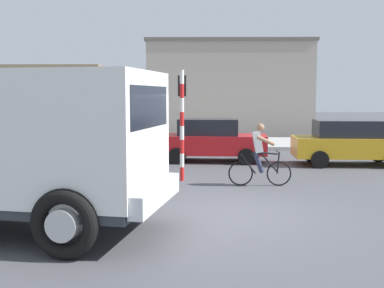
{
  "coord_description": "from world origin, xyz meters",
  "views": [
    {
      "loc": [
        -0.58,
        -10.23,
        2.5
      ],
      "look_at": [
        -0.73,
        2.5,
        1.2
      ],
      "focal_mm": 45.41,
      "sensor_mm": 36.0,
      "label": 1
    }
  ],
  "objects_px": {
    "truck_foreground": "(14,141)",
    "car_white_mid": "(211,140)",
    "car_red_near": "(350,142)",
    "traffic_light_pole": "(182,110)",
    "cyclist": "(260,155)",
    "pedestrian_near_kerb": "(154,135)"
  },
  "relations": [
    {
      "from": "truck_foreground",
      "to": "cyclist",
      "type": "bearing_deg",
      "value": 41.91
    },
    {
      "from": "traffic_light_pole",
      "to": "car_red_near",
      "type": "bearing_deg",
      "value": 28.19
    },
    {
      "from": "truck_foreground",
      "to": "car_white_mid",
      "type": "height_order",
      "value": "truck_foreground"
    },
    {
      "from": "traffic_light_pole",
      "to": "car_red_near",
      "type": "xyz_separation_m",
      "value": [
        5.85,
        3.14,
        -1.25
      ]
    },
    {
      "from": "cyclist",
      "to": "car_white_mid",
      "type": "xyz_separation_m",
      "value": [
        -1.18,
        4.87,
        -0.05
      ]
    },
    {
      "from": "car_white_mid",
      "to": "pedestrian_near_kerb",
      "type": "xyz_separation_m",
      "value": [
        -2.32,
        1.68,
        0.03
      ]
    },
    {
      "from": "truck_foreground",
      "to": "car_red_near",
      "type": "bearing_deg",
      "value": 44.24
    },
    {
      "from": "car_white_mid",
      "to": "car_red_near",
      "type": "bearing_deg",
      "value": -10.29
    },
    {
      "from": "car_red_near",
      "to": "cyclist",
      "type": "bearing_deg",
      "value": -132.87
    },
    {
      "from": "cyclist",
      "to": "car_red_near",
      "type": "distance_m",
      "value": 5.44
    },
    {
      "from": "traffic_light_pole",
      "to": "pedestrian_near_kerb",
      "type": "distance_m",
      "value": 5.98
    },
    {
      "from": "pedestrian_near_kerb",
      "to": "cyclist",
      "type": "bearing_deg",
      "value": -61.87
    },
    {
      "from": "truck_foreground",
      "to": "car_red_near",
      "type": "distance_m",
      "value": 12.2
    },
    {
      "from": "car_red_near",
      "to": "car_white_mid",
      "type": "xyz_separation_m",
      "value": [
        -4.88,
        0.89,
        0.0
      ]
    },
    {
      "from": "cyclist",
      "to": "pedestrian_near_kerb",
      "type": "relative_size",
      "value": 1.07
    },
    {
      "from": "cyclist",
      "to": "traffic_light_pole",
      "type": "relative_size",
      "value": 0.54
    },
    {
      "from": "car_red_near",
      "to": "car_white_mid",
      "type": "relative_size",
      "value": 0.99
    },
    {
      "from": "car_white_mid",
      "to": "traffic_light_pole",
      "type": "bearing_deg",
      "value": -103.51
    },
    {
      "from": "cyclist",
      "to": "traffic_light_pole",
      "type": "height_order",
      "value": "traffic_light_pole"
    },
    {
      "from": "traffic_light_pole",
      "to": "car_white_mid",
      "type": "xyz_separation_m",
      "value": [
        0.97,
        4.02,
        -1.25
      ]
    },
    {
      "from": "car_red_near",
      "to": "traffic_light_pole",
      "type": "bearing_deg",
      "value": -151.81
    },
    {
      "from": "car_red_near",
      "to": "pedestrian_near_kerb",
      "type": "height_order",
      "value": "pedestrian_near_kerb"
    }
  ]
}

